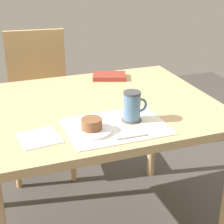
{
  "coord_description": "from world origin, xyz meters",
  "views": [
    {
      "loc": [
        -0.49,
        -1.54,
        1.42
      ],
      "look_at": [
        -0.0,
        -0.22,
        0.8
      ],
      "focal_mm": 60.0,
      "sensor_mm": 36.0,
      "label": 1
    }
  ],
  "objects_px": {
    "pastry_plate": "(92,130)",
    "coffee_mug": "(132,106)",
    "pastry": "(92,124)",
    "wooden_chair": "(39,97)",
    "small_book": "(109,76)",
    "dining_table": "(97,119)"
  },
  "relations": [
    {
      "from": "coffee_mug",
      "to": "small_book",
      "type": "distance_m",
      "value": 0.57
    },
    {
      "from": "dining_table",
      "to": "coffee_mug",
      "type": "bearing_deg",
      "value": -70.32
    },
    {
      "from": "wooden_chair",
      "to": "coffee_mug",
      "type": "relative_size",
      "value": 7.53
    },
    {
      "from": "pastry_plate",
      "to": "pastry",
      "type": "bearing_deg",
      "value": 0.0
    },
    {
      "from": "dining_table",
      "to": "pastry",
      "type": "distance_m",
      "value": 0.32
    },
    {
      "from": "dining_table",
      "to": "coffee_mug",
      "type": "height_order",
      "value": "coffee_mug"
    },
    {
      "from": "pastry_plate",
      "to": "coffee_mug",
      "type": "height_order",
      "value": "coffee_mug"
    },
    {
      "from": "dining_table",
      "to": "coffee_mug",
      "type": "distance_m",
      "value": 0.29
    },
    {
      "from": "pastry_plate",
      "to": "coffee_mug",
      "type": "xyz_separation_m",
      "value": [
        0.19,
        0.04,
        0.06
      ]
    },
    {
      "from": "dining_table",
      "to": "pastry",
      "type": "bearing_deg",
      "value": -111.48
    },
    {
      "from": "dining_table",
      "to": "small_book",
      "type": "distance_m",
      "value": 0.39
    },
    {
      "from": "wooden_chair",
      "to": "pastry",
      "type": "relative_size",
      "value": 11.24
    },
    {
      "from": "wooden_chair",
      "to": "pastry",
      "type": "distance_m",
      "value": 1.1
    },
    {
      "from": "pastry",
      "to": "wooden_chair",
      "type": "bearing_deg",
      "value": 92.16
    },
    {
      "from": "pastry_plate",
      "to": "small_book",
      "type": "relative_size",
      "value": 0.91
    },
    {
      "from": "wooden_chair",
      "to": "small_book",
      "type": "xyz_separation_m",
      "value": [
        0.33,
        -0.46,
        0.25
      ]
    },
    {
      "from": "wooden_chair",
      "to": "pastry_plate",
      "type": "bearing_deg",
      "value": 99.62
    },
    {
      "from": "dining_table",
      "to": "wooden_chair",
      "type": "relative_size",
      "value": 1.2
    },
    {
      "from": "pastry",
      "to": "small_book",
      "type": "relative_size",
      "value": 0.46
    },
    {
      "from": "wooden_chair",
      "to": "small_book",
      "type": "bearing_deg",
      "value": 133.31
    },
    {
      "from": "wooden_chair",
      "to": "coffee_mug",
      "type": "bearing_deg",
      "value": 110.19
    },
    {
      "from": "dining_table",
      "to": "coffee_mug",
      "type": "xyz_separation_m",
      "value": [
        0.08,
        -0.23,
        0.15
      ]
    }
  ]
}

